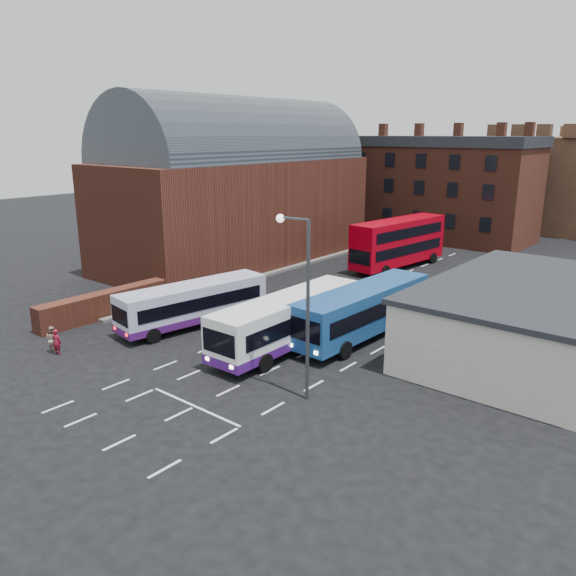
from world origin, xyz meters
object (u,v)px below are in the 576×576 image
Objects in this scene: pedestrian_red at (57,342)px; pedestrian_beige at (52,339)px; bus_white_outbound at (194,301)px; street_lamp at (302,292)px; bus_blue at (363,308)px; bus_red_double at (398,242)px; bus_white_inbound at (289,318)px.

pedestrian_red is 0.95× the size of pedestrian_beige.
pedestrian_red is 0.49m from pedestrian_beige.
street_lamp is (12.21, -3.80, 3.71)m from bus_white_outbound.
street_lamp reaches higher than bus_blue.
bus_white_inbound is at bearing 109.36° from bus_red_double.
bus_red_double is at bearing -115.84° from pedestrian_red.
bus_red_double is (-7.62, 18.33, 0.58)m from bus_blue.
bus_white_outbound is at bearing -122.69° from pedestrian_beige.
pedestrian_red is at bearing 88.45° from bus_red_double.
pedestrian_beige is (-5.09, -32.29, -1.66)m from bus_red_double.
street_lamp is (2.29, -9.18, 3.51)m from bus_blue.
bus_white_inbound reaches higher than pedestrian_beige.
street_lamp is at bearing 134.21° from bus_white_inbound.
bus_white_inbound is at bearing 16.59° from bus_white_outbound.
street_lamp is 16.39m from pedestrian_beige.
bus_white_inbound is 0.99× the size of bus_blue.
street_lamp is 5.79× the size of pedestrian_red.
bus_blue reaches higher than pedestrian_red.
bus_red_double is at bearing -77.76° from bus_white_inbound.
street_lamp reaches higher than pedestrian_red.
bus_red_double is 7.31× the size of pedestrian_beige.
pedestrian_beige is (-0.49, -0.01, 0.04)m from pedestrian_red.
bus_white_outbound is at bearing 162.69° from street_lamp.
bus_red_double is 32.65m from pedestrian_red.
bus_red_double is 1.33× the size of street_lamp.
bus_blue is 10.09m from street_lamp.
pedestrian_red is (-2.29, -8.58, -0.92)m from bus_white_outbound.
street_lamp reaches higher than bus_white_inbound.
bus_red_double is at bearing 109.81° from street_lamp.
bus_blue is at bearing 104.00° from street_lamp.
bus_red_double reaches higher than bus_blue.
pedestrian_red is (-4.60, -32.28, -1.70)m from bus_red_double.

